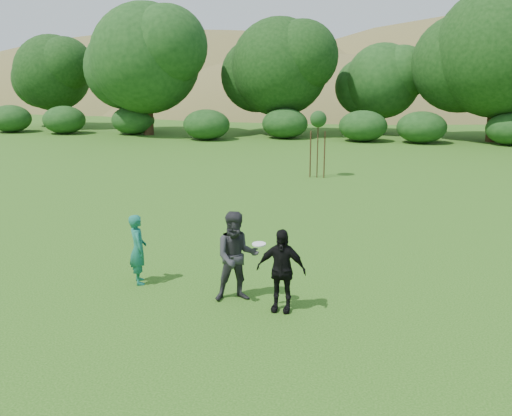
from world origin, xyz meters
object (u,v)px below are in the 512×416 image
(player_grey, at_px, (237,257))
(player_black, at_px, (281,270))
(player_teal, at_px, (138,249))
(sapling, at_px, (318,121))

(player_grey, height_order, player_black, player_grey)
(player_teal, height_order, sapling, sapling)
(player_teal, distance_m, player_black, 3.37)
(player_grey, bearing_deg, sapling, 69.11)
(sapling, bearing_deg, player_teal, -100.40)
(player_black, bearing_deg, player_teal, 168.88)
(sapling, bearing_deg, player_grey, -90.43)
(player_teal, bearing_deg, player_black, -134.72)
(player_teal, height_order, player_black, player_black)
(player_grey, relative_size, sapling, 0.65)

